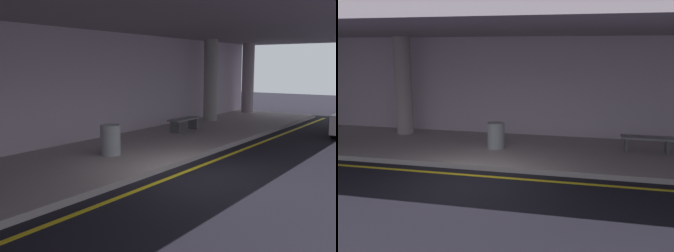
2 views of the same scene
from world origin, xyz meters
TOP-DOWN VIEW (x-y plane):
  - ground_plane at (0.00, 0.00)m, footprint 60.00×60.00m
  - sidewalk at (0.00, 3.10)m, footprint 26.00×4.20m
  - lane_stripe_yellow at (0.00, 0.55)m, footprint 26.00×0.14m
  - support_column_center at (8.00, 4.35)m, footprint 0.63×0.63m
  - support_column_right_mid at (12.00, 4.35)m, footprint 0.63×0.63m
  - ceiling_overhang at (0.00, 2.60)m, footprint 28.00×13.20m
  - terminal_back_wall at (0.00, 5.35)m, footprint 26.00×0.30m
  - bench_metal at (4.74, 3.62)m, footprint 1.60×0.50m
  - trash_bin_steel at (-0.02, 2.96)m, footprint 0.56×0.56m

SIDE VIEW (x-z plane):
  - ground_plane at x=0.00m, z-range 0.00..0.00m
  - lane_stripe_yellow at x=0.00m, z-range 0.00..0.01m
  - sidewalk at x=0.00m, z-range 0.00..0.15m
  - bench_metal at x=4.74m, z-range 0.26..0.74m
  - trash_bin_steel at x=-0.02m, z-range 0.15..1.00m
  - terminal_back_wall at x=0.00m, z-range 0.00..3.80m
  - support_column_center at x=8.00m, z-range 0.15..3.80m
  - support_column_right_mid at x=12.00m, z-range 0.15..3.80m
  - ceiling_overhang at x=0.00m, z-range 3.80..4.10m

